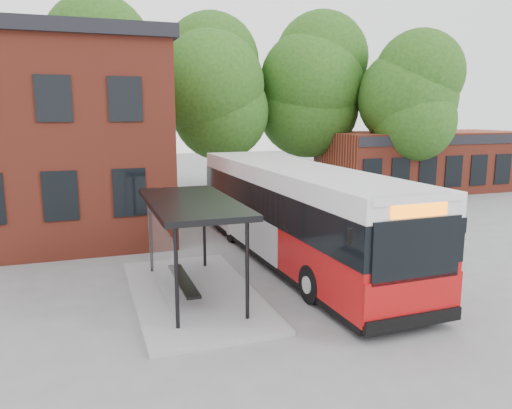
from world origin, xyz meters
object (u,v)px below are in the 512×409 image
object	(u,v)px
bicycle_4	(384,197)
bus_shelter	(193,248)
city_bus	(294,214)
bicycle_5	(396,192)
bicycle_0	(341,199)
bicycle_6	(397,196)
bicycle_7	(412,194)
bicycle_3	(390,198)
bicycle_2	(362,198)
bicycle_1	(359,193)

from	to	relation	value
bicycle_4	bus_shelter	bearing A→B (deg)	110.01
city_bus	bicycle_5	distance (m)	14.71
city_bus	bicycle_0	xyz separation A→B (m)	(6.80, 8.86, -1.29)
bicycle_6	bicycle_7	world-z (taller)	bicycle_7
bicycle_3	bicycle_6	xyz separation A→B (m)	(1.15, 0.93, -0.08)
bicycle_2	bicycle_5	bearing A→B (deg)	-80.66
city_bus	bicycle_1	xyz separation A→B (m)	(8.42, 9.60, -1.18)
city_bus	bicycle_4	distance (m)	12.57
bicycle_2	bicycle_3	xyz separation A→B (m)	(1.37, -0.68, 0.02)
bus_shelter	bicycle_3	world-z (taller)	bus_shelter
bicycle_1	bicycle_5	world-z (taller)	bicycle_1
city_bus	bicycle_0	distance (m)	11.25
bicycle_0	bicycle_3	size ratio (longest dim) A/B	1.02
bicycle_4	bicycle_6	distance (m)	1.43
bicycle_0	bicycle_7	world-z (taller)	bicycle_7
bicycle_3	bicycle_7	distance (m)	1.80
bicycle_4	bicycle_7	distance (m)	1.90
city_bus	bicycle_5	xyz separation A→B (m)	(11.02, 9.68, -1.24)
bicycle_4	bicycle_5	world-z (taller)	bicycle_5
bicycle_2	city_bus	bearing A→B (deg)	128.02
bicycle_7	bicycle_2	bearing A→B (deg)	84.83
bus_shelter	bicycle_1	xyz separation A→B (m)	(12.61, 11.86, -0.90)
bus_shelter	bicycle_0	bearing A→B (deg)	45.31
bicycle_0	bicycle_1	xyz separation A→B (m)	(1.61, 0.74, 0.11)
bus_shelter	bicycle_2	world-z (taller)	bus_shelter
bicycle_1	bicycle_5	xyz separation A→B (m)	(2.60, 0.07, -0.06)
city_bus	bicycle_5	world-z (taller)	city_bus
bicycle_0	bicycle_3	distance (m)	2.78
city_bus	bicycle_6	distance (m)	13.94
bus_shelter	bicycle_7	xyz separation A→B (m)	(15.41, 10.63, -0.92)
bicycle_0	bicycle_2	distance (m)	1.29
bicycle_7	bicycle_5	bearing A→B (deg)	9.55
bus_shelter	bicycle_1	world-z (taller)	bus_shelter
bicycle_0	bicycle_5	size ratio (longest dim) A/B	1.02
bicycle_4	bicycle_3	bearing A→B (deg)	-174.57
bus_shelter	bicycle_0	distance (m)	15.67
city_bus	bicycle_3	bearing A→B (deg)	38.76
bicycle_1	bicycle_7	xyz separation A→B (m)	(2.80, -1.23, -0.02)
bus_shelter	bicycle_3	size ratio (longest dim) A/B	4.28
bicycle_7	city_bus	bearing A→B (deg)	127.53
bicycle_4	bicycle_5	size ratio (longest dim) A/B	1.10
bus_shelter	bicycle_5	bearing A→B (deg)	38.12
bicycle_3	bicycle_6	bearing A→B (deg)	-28.15
bicycle_5	bicycle_0	bearing A→B (deg)	79.01
bus_shelter	bicycle_6	size ratio (longest dim) A/B	4.50
city_bus	bicycle_1	world-z (taller)	city_bus
bicycle_2	bicycle_3	distance (m)	1.53
bicycle_4	bicycle_7	bearing A→B (deg)	-107.23
bicycle_4	bicycle_6	world-z (taller)	bicycle_4
bicycle_1	bicycle_5	distance (m)	2.60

